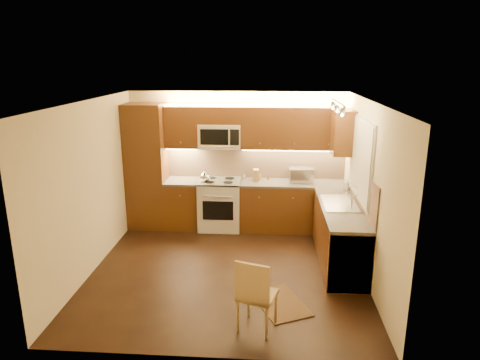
# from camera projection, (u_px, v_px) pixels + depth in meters

# --- Properties ---
(floor) EXTENTS (4.00, 4.00, 0.01)m
(floor) POSITION_uv_depth(u_px,v_px,m) (228.00, 269.00, 6.50)
(floor) COLOR black
(floor) RESTS_ON ground
(ceiling) EXTENTS (4.00, 4.00, 0.01)m
(ceiling) POSITION_uv_depth(u_px,v_px,m) (226.00, 102.00, 5.82)
(ceiling) COLOR beige
(ceiling) RESTS_ON ground
(wall_back) EXTENTS (4.00, 0.01, 2.50)m
(wall_back) POSITION_uv_depth(u_px,v_px,m) (237.00, 159.00, 8.08)
(wall_back) COLOR beige
(wall_back) RESTS_ON ground
(wall_front) EXTENTS (4.00, 0.01, 2.50)m
(wall_front) POSITION_uv_depth(u_px,v_px,m) (207.00, 249.00, 4.24)
(wall_front) COLOR beige
(wall_front) RESTS_ON ground
(wall_left) EXTENTS (0.01, 4.00, 2.50)m
(wall_left) POSITION_uv_depth(u_px,v_px,m) (91.00, 187.00, 6.29)
(wall_left) COLOR beige
(wall_left) RESTS_ON ground
(wall_right) EXTENTS (0.01, 4.00, 2.50)m
(wall_right) POSITION_uv_depth(u_px,v_px,m) (369.00, 193.00, 6.03)
(wall_right) COLOR beige
(wall_right) RESTS_ON ground
(pantry) EXTENTS (0.70, 0.60, 2.30)m
(pantry) POSITION_uv_depth(u_px,v_px,m) (147.00, 167.00, 7.93)
(pantry) COLOR #47280F
(pantry) RESTS_ON floor
(base_cab_back_left) EXTENTS (0.62, 0.60, 0.86)m
(base_cab_back_left) POSITION_uv_depth(u_px,v_px,m) (184.00, 204.00, 8.08)
(base_cab_back_left) COLOR #47280F
(base_cab_back_left) RESTS_ON floor
(counter_back_left) EXTENTS (0.62, 0.60, 0.04)m
(counter_back_left) POSITION_uv_depth(u_px,v_px,m) (183.00, 181.00, 7.96)
(counter_back_left) COLOR #3C3936
(counter_back_left) RESTS_ON base_cab_back_left
(base_cab_back_right) EXTENTS (1.92, 0.60, 0.86)m
(base_cab_back_right) POSITION_uv_depth(u_px,v_px,m) (292.00, 207.00, 7.95)
(base_cab_back_right) COLOR #47280F
(base_cab_back_right) RESTS_ON floor
(counter_back_right) EXTENTS (1.92, 0.60, 0.04)m
(counter_back_right) POSITION_uv_depth(u_px,v_px,m) (293.00, 183.00, 7.83)
(counter_back_right) COLOR #3C3936
(counter_back_right) RESTS_ON base_cab_back_right
(base_cab_right) EXTENTS (0.60, 2.00, 0.86)m
(base_cab_right) POSITION_uv_depth(u_px,v_px,m) (339.00, 236.00, 6.65)
(base_cab_right) COLOR #47280F
(base_cab_right) RESTS_ON floor
(counter_right) EXTENTS (0.60, 2.00, 0.04)m
(counter_right) POSITION_uv_depth(u_px,v_px,m) (341.00, 208.00, 6.53)
(counter_right) COLOR #3C3936
(counter_right) RESTS_ON base_cab_right
(dishwasher) EXTENTS (0.58, 0.60, 0.84)m
(dishwasher) POSITION_uv_depth(u_px,v_px,m) (347.00, 255.00, 5.98)
(dishwasher) COLOR silver
(dishwasher) RESTS_ON floor
(backsplash_back) EXTENTS (3.30, 0.02, 0.60)m
(backsplash_back) POSITION_uv_depth(u_px,v_px,m) (256.00, 162.00, 8.06)
(backsplash_back) COLOR tan
(backsplash_back) RESTS_ON wall_back
(backsplash_right) EXTENTS (0.02, 2.00, 0.60)m
(backsplash_right) POSITION_uv_depth(u_px,v_px,m) (362.00, 188.00, 6.43)
(backsplash_right) COLOR tan
(backsplash_right) RESTS_ON wall_right
(upper_cab_back_left) EXTENTS (0.62, 0.35, 0.75)m
(upper_cab_back_left) POSITION_uv_depth(u_px,v_px,m) (182.00, 127.00, 7.81)
(upper_cab_back_left) COLOR #47280F
(upper_cab_back_left) RESTS_ON wall_back
(upper_cab_back_right) EXTENTS (1.92, 0.35, 0.75)m
(upper_cab_back_right) POSITION_uv_depth(u_px,v_px,m) (295.00, 128.00, 7.68)
(upper_cab_back_right) COLOR #47280F
(upper_cab_back_right) RESTS_ON wall_back
(upper_cab_bridge) EXTENTS (0.76, 0.35, 0.31)m
(upper_cab_bridge) POSITION_uv_depth(u_px,v_px,m) (220.00, 115.00, 7.71)
(upper_cab_bridge) COLOR #47280F
(upper_cab_bridge) RESTS_ON wall_back
(upper_cab_right_corner) EXTENTS (0.35, 0.50, 0.75)m
(upper_cab_right_corner) POSITION_uv_depth(u_px,v_px,m) (343.00, 132.00, 7.22)
(upper_cab_right_corner) COLOR #47280F
(upper_cab_right_corner) RESTS_ON wall_right
(stove) EXTENTS (0.76, 0.65, 0.92)m
(stove) POSITION_uv_depth(u_px,v_px,m) (220.00, 204.00, 8.00)
(stove) COLOR silver
(stove) RESTS_ON floor
(microwave) EXTENTS (0.76, 0.38, 0.44)m
(microwave) POSITION_uv_depth(u_px,v_px,m) (220.00, 136.00, 7.79)
(microwave) COLOR silver
(microwave) RESTS_ON wall_back
(window_frame) EXTENTS (0.03, 1.44, 1.24)m
(window_frame) POSITION_uv_depth(u_px,v_px,m) (362.00, 160.00, 6.46)
(window_frame) COLOR silver
(window_frame) RESTS_ON wall_right
(window_blinds) EXTENTS (0.02, 1.36, 1.16)m
(window_blinds) POSITION_uv_depth(u_px,v_px,m) (361.00, 160.00, 6.46)
(window_blinds) COLOR silver
(window_blinds) RESTS_ON wall_right
(sink) EXTENTS (0.52, 0.86, 0.15)m
(sink) POSITION_uv_depth(u_px,v_px,m) (340.00, 199.00, 6.65)
(sink) COLOR silver
(sink) RESTS_ON counter_right
(faucet) EXTENTS (0.20, 0.04, 0.30)m
(faucet) POSITION_uv_depth(u_px,v_px,m) (352.00, 195.00, 6.62)
(faucet) COLOR silver
(faucet) RESTS_ON counter_right
(track_light_bar) EXTENTS (0.04, 1.20, 0.03)m
(track_light_bar) POSITION_uv_depth(u_px,v_px,m) (338.00, 103.00, 6.12)
(track_light_bar) COLOR silver
(track_light_bar) RESTS_ON ceiling
(kettle) EXTENTS (0.20, 0.20, 0.22)m
(kettle) POSITION_uv_depth(u_px,v_px,m) (205.00, 176.00, 7.77)
(kettle) COLOR silver
(kettle) RESTS_ON stove
(toaster_oven) EXTENTS (0.46, 0.36, 0.26)m
(toaster_oven) POSITION_uv_depth(u_px,v_px,m) (301.00, 175.00, 7.84)
(toaster_oven) COLOR silver
(toaster_oven) RESTS_ON counter_back_right
(knife_block) EXTENTS (0.11, 0.16, 0.22)m
(knife_block) POSITION_uv_depth(u_px,v_px,m) (256.00, 175.00, 7.89)
(knife_block) COLOR #A38049
(knife_block) RESTS_ON counter_back_right
(spice_jar_a) EXTENTS (0.06, 0.06, 0.09)m
(spice_jar_a) POSITION_uv_depth(u_px,v_px,m) (245.00, 176.00, 8.06)
(spice_jar_a) COLOR silver
(spice_jar_a) RESTS_ON counter_back_right
(spice_jar_b) EXTENTS (0.04, 0.04, 0.10)m
(spice_jar_b) POSITION_uv_depth(u_px,v_px,m) (268.00, 177.00, 7.97)
(spice_jar_b) COLOR brown
(spice_jar_b) RESTS_ON counter_back_right
(spice_jar_c) EXTENTS (0.04, 0.04, 0.09)m
(spice_jar_c) POSITION_uv_depth(u_px,v_px,m) (244.00, 177.00, 8.03)
(spice_jar_c) COLOR silver
(spice_jar_c) RESTS_ON counter_back_right
(spice_jar_d) EXTENTS (0.05, 0.05, 0.10)m
(spice_jar_d) POSITION_uv_depth(u_px,v_px,m) (260.00, 177.00, 8.00)
(spice_jar_d) COLOR #A98232
(spice_jar_d) RESTS_ON counter_back_right
(soap_bottle) EXTENTS (0.12, 0.12, 0.19)m
(soap_bottle) POSITION_uv_depth(u_px,v_px,m) (346.00, 184.00, 7.39)
(soap_bottle) COLOR white
(soap_bottle) RESTS_ON counter_right
(rug) EXTENTS (0.84, 0.98, 0.01)m
(rug) POSITION_uv_depth(u_px,v_px,m) (280.00, 303.00, 5.58)
(rug) COLOR black
(rug) RESTS_ON floor
(dining_chair) EXTENTS (0.51, 0.51, 0.92)m
(dining_chair) POSITION_uv_depth(u_px,v_px,m) (257.00, 293.00, 4.96)
(dining_chair) COLOR #A38049
(dining_chair) RESTS_ON floor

